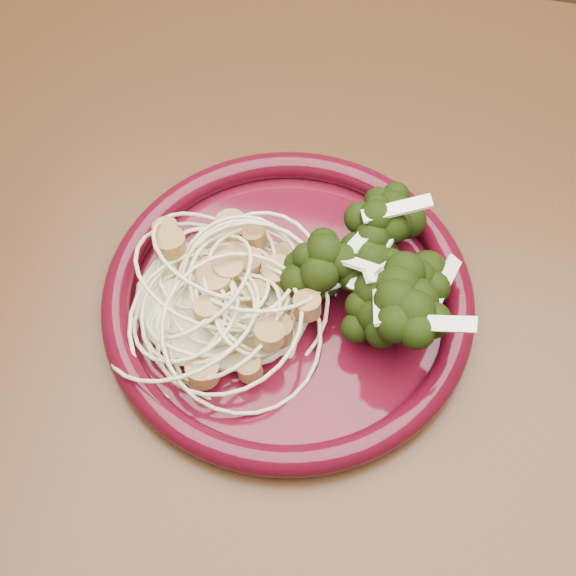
# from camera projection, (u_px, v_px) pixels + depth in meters

# --- Properties ---
(dining_table) EXTENTS (1.20, 0.80, 0.75)m
(dining_table) POSITION_uv_depth(u_px,v_px,m) (169.00, 449.00, 0.55)
(dining_table) COLOR #472814
(dining_table) RESTS_ON ground
(dinner_plate) EXTENTS (0.28, 0.28, 0.02)m
(dinner_plate) POSITION_uv_depth(u_px,v_px,m) (288.00, 298.00, 0.49)
(dinner_plate) COLOR #450814
(dinner_plate) RESTS_ON dining_table
(spaghetti_pile) EXTENTS (0.13, 0.12, 0.02)m
(spaghetti_pile) POSITION_uv_depth(u_px,v_px,m) (222.00, 295.00, 0.48)
(spaghetti_pile) COLOR beige
(spaghetti_pile) RESTS_ON dinner_plate
(scallop_cluster) EXTENTS (0.13, 0.13, 0.04)m
(scallop_cluster) POSITION_uv_depth(u_px,v_px,m) (218.00, 267.00, 0.45)
(scallop_cluster) COLOR #AA8044
(scallop_cluster) RESTS_ON spaghetti_pile
(broccoli_pile) EXTENTS (0.12, 0.15, 0.05)m
(broccoli_pile) POSITION_uv_depth(u_px,v_px,m) (370.00, 275.00, 0.47)
(broccoli_pile) COLOR black
(broccoli_pile) RESTS_ON dinner_plate
(onion_garnish) EXTENTS (0.08, 0.10, 0.04)m
(onion_garnish) POSITION_uv_depth(u_px,v_px,m) (374.00, 247.00, 0.45)
(onion_garnish) COLOR white
(onion_garnish) RESTS_ON broccoli_pile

